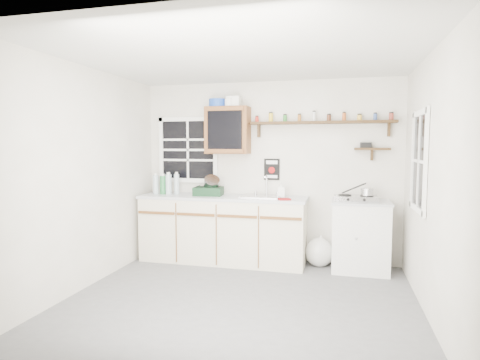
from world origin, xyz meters
name	(u,v)px	position (x,y,z in m)	size (l,w,h in m)	color
room	(241,181)	(0.00, 0.00, 1.25)	(3.64, 3.24, 2.54)	#555558
main_cabinet	(223,229)	(-0.58, 1.30, 0.46)	(2.31, 0.63, 0.92)	beige
right_cabinet	(360,236)	(1.25, 1.32, 0.46)	(0.73, 0.57, 0.91)	silver
sink	(261,196)	(-0.05, 1.30, 0.93)	(0.52, 0.44, 0.29)	#AEADB2
upper_cabinet	(228,130)	(-0.55, 1.44, 1.82)	(0.60, 0.32, 0.65)	brown
upper_cabinet_clutter	(224,103)	(-0.60, 1.44, 2.21)	(0.44, 0.24, 0.14)	#1A43AD
spice_shelf	(321,122)	(0.73, 1.51, 1.93)	(1.91, 0.18, 0.35)	black
secondary_shelf	(370,148)	(1.36, 1.52, 1.58)	(0.45, 0.16, 0.24)	black
warning_sign	(272,169)	(0.05, 1.59, 1.28)	(0.22, 0.02, 0.30)	black
window_back	(188,150)	(-1.20, 1.59, 1.55)	(0.93, 0.03, 0.98)	black
window_right	(419,161)	(1.79, 0.55, 1.45)	(0.03, 0.78, 1.08)	black
water_bottles	(166,184)	(-1.43, 1.30, 1.06)	(0.37, 0.14, 0.32)	#A5BAC1
dish_rack	(209,189)	(-0.78, 1.32, 1.01)	(0.42, 0.33, 0.29)	black
soap_bottle	(281,190)	(0.22, 1.37, 1.02)	(0.09, 0.09, 0.21)	white
rag	(284,199)	(0.30, 1.10, 0.93)	(0.15, 0.13, 0.02)	maroon
hotplate	(356,198)	(1.18, 1.31, 0.95)	(0.55, 0.30, 0.08)	#AEADB2
saucepan	(366,192)	(1.31, 1.31, 1.03)	(0.39, 0.20, 0.17)	#AEADB2
trash_bag	(319,252)	(0.73, 1.40, 0.19)	(0.40, 0.36, 0.45)	silver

